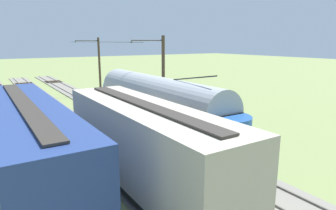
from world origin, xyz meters
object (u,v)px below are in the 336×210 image
at_px(vintage_streetcar, 157,106).
at_px(catenary_pole_foreground, 99,65).
at_px(catenary_pole_mid_near, 162,76).
at_px(coach_adjacent, 28,142).
at_px(boxcar_far_siding, 144,143).

relative_size(vintage_streetcar, catenary_pole_foreground, 2.28).
height_order(catenary_pole_foreground, catenary_pole_mid_near, same).
height_order(vintage_streetcar, coach_adjacent, vintage_streetcar).
bearing_deg(vintage_streetcar, catenary_pole_foreground, -98.24).
distance_m(coach_adjacent, boxcar_far_siding, 5.31).
relative_size(boxcar_far_siding, catenary_pole_mid_near, 1.68).
bearing_deg(vintage_streetcar, boxcar_far_siding, 54.89).
xyz_separation_m(coach_adjacent, catenary_pole_mid_near, (-11.55, -7.06, 1.58)).
bearing_deg(vintage_streetcar, catenary_pole_mid_near, -126.07).
bearing_deg(coach_adjacent, vintage_streetcar, -159.90).
distance_m(coach_adjacent, catenary_pole_mid_near, 13.63).
bearing_deg(catenary_pole_mid_near, catenary_pole_foreground, -90.00).
xyz_separation_m(vintage_streetcar, catenary_pole_foreground, (-2.81, -19.39, 1.49)).
distance_m(boxcar_far_siding, catenary_pole_mid_near, 12.46).
bearing_deg(boxcar_far_siding, vintage_streetcar, -125.11).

